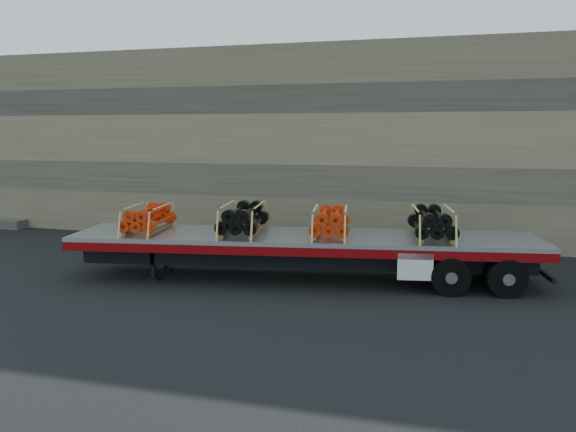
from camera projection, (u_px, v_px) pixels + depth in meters
name	position (u px, v px, depth m)	size (l,w,h in m)	color
ground	(279.00, 278.00, 15.32)	(120.00, 120.00, 0.00)	black
rock_wall	(328.00, 144.00, 20.99)	(44.00, 3.00, 7.00)	#7A6B54
trailer	(303.00, 257.00, 15.10)	(12.36, 2.38, 1.24)	#AEB1B5
bundle_front	(148.00, 219.00, 15.45)	(0.96, 1.92, 0.68)	red
bundle_midfront	(243.00, 219.00, 15.14)	(1.07, 2.14, 0.76)	black
bundle_midrear	(330.00, 222.00, 14.87)	(0.98, 1.97, 0.70)	red
bundle_rear	(432.00, 223.00, 14.56)	(1.04, 2.08, 0.74)	black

